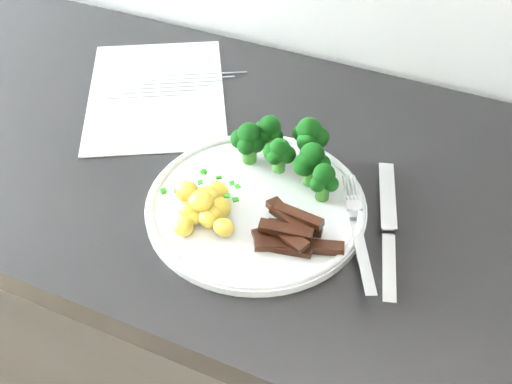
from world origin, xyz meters
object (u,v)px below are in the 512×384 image
object	(u,v)px
recipe_paper	(157,93)
beef_strips	(292,232)
counter	(244,344)
plate	(256,204)
potatoes	(202,206)
broccoli	(290,148)
knife	(388,244)
fork	(359,236)

from	to	relation	value
recipe_paper	beef_strips	world-z (taller)	beef_strips
recipe_paper	counter	bearing A→B (deg)	-27.33
plate	potatoes	xyz separation A→B (m)	(-0.05, -0.05, 0.02)
counter	plate	bearing A→B (deg)	-51.52
recipe_paper	broccoli	world-z (taller)	broccoli
counter	broccoli	bearing A→B (deg)	3.54
counter	broccoli	xyz separation A→B (m)	(0.07, 0.00, 0.50)
counter	plate	xyz separation A→B (m)	(0.06, -0.07, 0.45)
potatoes	knife	bearing A→B (deg)	12.73
counter	potatoes	size ratio (longest dim) A/B	22.68
counter	fork	bearing A→B (deg)	-21.98
counter	beef_strips	xyz separation A→B (m)	(0.12, -0.11, 0.47)
recipe_paper	beef_strips	distance (m)	0.38
beef_strips	knife	bearing A→B (deg)	19.92
knife	plate	bearing A→B (deg)	-178.90
counter	potatoes	distance (m)	0.49
plate	broccoli	world-z (taller)	broccoli
beef_strips	knife	world-z (taller)	beef_strips
potatoes	fork	world-z (taller)	potatoes
recipe_paper	potatoes	size ratio (longest dim) A/B	3.48
counter	potatoes	xyz separation A→B (m)	(0.00, -0.12, 0.47)
counter	plate	world-z (taller)	plate
potatoes	broccoli	bearing A→B (deg)	61.22
recipe_paper	potatoes	distance (m)	0.30
broccoli	plate	bearing A→B (deg)	-101.58
broccoli	potatoes	world-z (taller)	broccoli
potatoes	fork	size ratio (longest dim) A/B	0.57
potatoes	beef_strips	size ratio (longest dim) A/B	0.91
counter	beef_strips	bearing A→B (deg)	-41.72
counter	fork	xyz separation A→B (m)	(0.19, -0.08, 0.47)
knife	fork	bearing A→B (deg)	-160.66
recipe_paper	fork	xyz separation A→B (m)	(0.39, -0.18, 0.02)
plate	potatoes	world-z (taller)	potatoes
broccoli	recipe_paper	bearing A→B (deg)	160.08
recipe_paper	potatoes	world-z (taller)	potatoes
counter	potatoes	bearing A→B (deg)	-88.06
counter	recipe_paper	world-z (taller)	recipe_paper
plate	beef_strips	distance (m)	0.07
recipe_paper	beef_strips	bearing A→B (deg)	-33.39
plate	fork	world-z (taller)	fork
counter	recipe_paper	size ratio (longest dim) A/B	6.51
broccoli	knife	size ratio (longest dim) A/B	0.72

